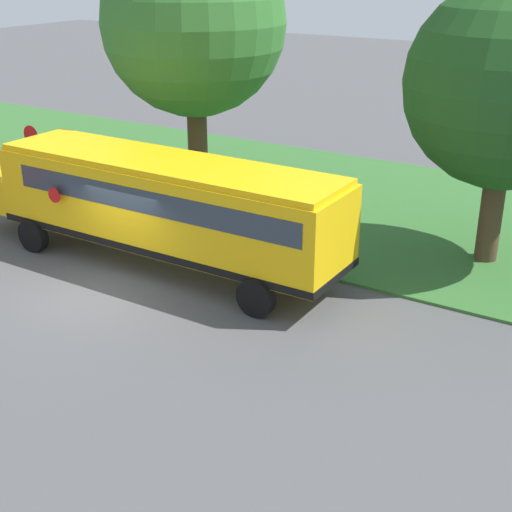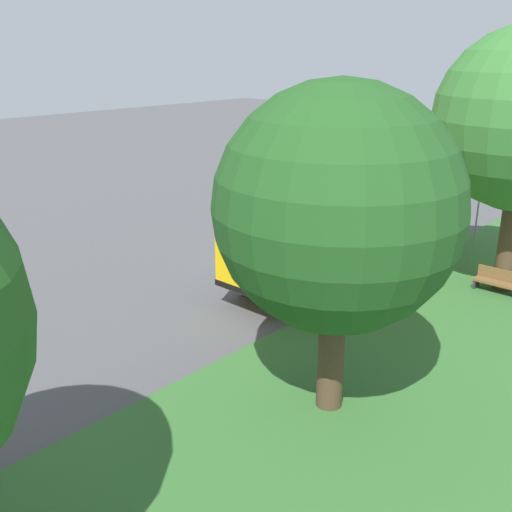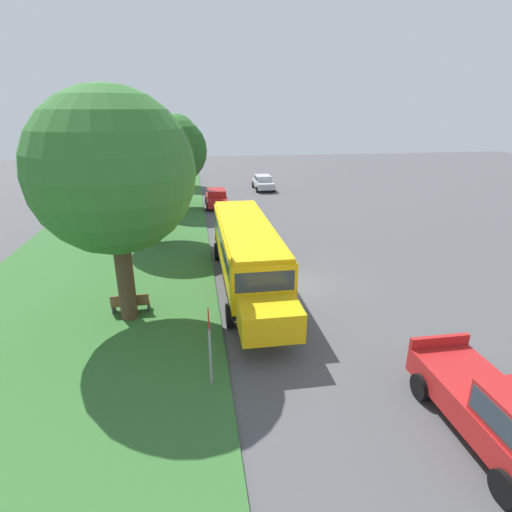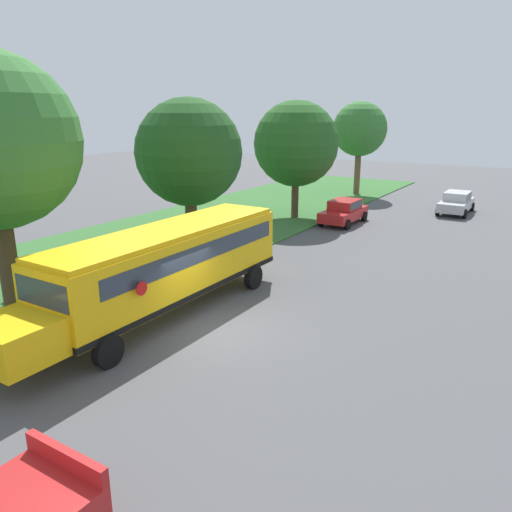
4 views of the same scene
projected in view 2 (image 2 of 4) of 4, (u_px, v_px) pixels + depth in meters
The scene contains 6 objects.
ground_plane at pixel (296, 258), 25.33m from camera, with size 120.00×120.00×0.00m, color #4C4C4F.
school_bus at pixel (342, 226), 22.98m from camera, with size 2.84×12.42×3.16m.
pickup_truck at pixel (380, 183), 34.29m from camera, with size 2.28×5.40×2.10m.
oak_tree_roadside_mid at pixel (340, 209), 12.97m from camera, with size 5.60×5.60×7.89m.
stop_sign at pixel (478, 205), 26.87m from camera, with size 0.08×0.68×2.74m.
park_bench at pixel (498, 282), 21.47m from camera, with size 1.61×0.53×0.92m.
Camera 2 is at (-14.91, 18.74, 8.43)m, focal length 42.00 mm.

